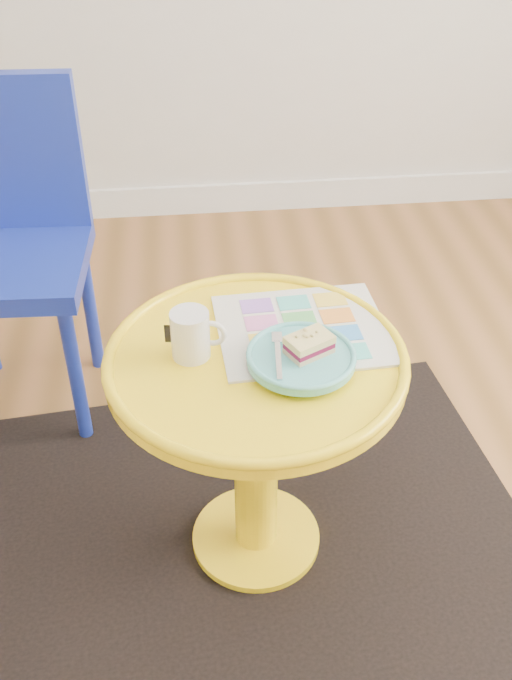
{
  "coord_description": "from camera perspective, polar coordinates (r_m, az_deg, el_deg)",
  "views": [
    {
      "loc": [
        -0.01,
        -0.84,
        1.45
      ],
      "look_at": [
        0.11,
        0.3,
        0.59
      ],
      "focal_mm": 40.0,
      "sensor_mm": 36.0,
      "label": 1
    }
  ],
  "objects": [
    {
      "name": "cake_slice",
      "position": [
        1.41,
        4.02,
        -0.35
      ],
      "size": [
        0.1,
        0.09,
        0.04
      ],
      "rotation": [
        0.0,
        0.0,
        0.48
      ],
      "color": "#D3BC8C",
      "rests_on": "plate"
    },
    {
      "name": "fork",
      "position": [
        1.41,
        1.67,
        -1.02
      ],
      "size": [
        0.03,
        0.14,
        0.0
      ],
      "rotation": [
        0.0,
        0.0,
        -0.09
      ],
      "color": "silver",
      "rests_on": "plate"
    },
    {
      "name": "newspaper",
      "position": [
        1.52,
        3.52,
        0.81
      ],
      "size": [
        0.35,
        0.3,
        0.01
      ],
      "primitive_type": "cube",
      "rotation": [
        0.0,
        0.0,
        0.05
      ],
      "color": "silver",
      "rests_on": "side_table"
    },
    {
      "name": "rug",
      "position": [
        1.85,
        0.0,
        -14.82
      ],
      "size": [
        1.41,
        1.23,
        0.01
      ],
      "primitive_type": "cube",
      "rotation": [
        0.0,
        0.0,
        0.1
      ],
      "color": "black",
      "rests_on": "ground"
    },
    {
      "name": "floor",
      "position": [
        1.68,
        -2.98,
        -23.31
      ],
      "size": [
        4.0,
        4.0,
        0.0
      ],
      "primitive_type": "plane",
      "color": "brown",
      "rests_on": "ground"
    },
    {
      "name": "plate",
      "position": [
        1.42,
        3.41,
        -1.38
      ],
      "size": [
        0.21,
        0.21,
        0.02
      ],
      "color": "#57B7B8",
      "rests_on": "newspaper"
    },
    {
      "name": "mug",
      "position": [
        1.43,
        -4.89,
        0.51
      ],
      "size": [
        0.11,
        0.07,
        0.1
      ],
      "rotation": [
        0.0,
        0.0,
        -0.18
      ],
      "color": "white",
      "rests_on": "side_table"
    },
    {
      "name": "side_table",
      "position": [
        1.56,
        -0.0,
        -5.78
      ],
      "size": [
        0.58,
        0.58,
        0.55
      ],
      "color": "yellow",
      "rests_on": "ground"
    },
    {
      "name": "chair",
      "position": [
        2.06,
        -18.06,
        7.65
      ],
      "size": [
        0.41,
        0.41,
        0.88
      ],
      "rotation": [
        0.0,
        0.0,
        -0.05
      ],
      "color": "#17299A",
      "rests_on": "ground"
    }
  ]
}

